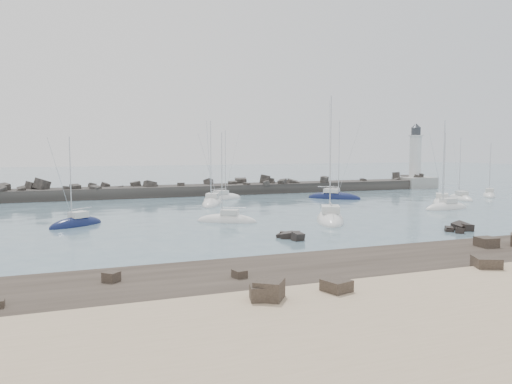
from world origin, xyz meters
TOP-DOWN VIEW (x-y plane):
  - ground at (0.00, 0.00)m, footprint 400.00×400.00m
  - rock_shelf at (0.06, -21.99)m, footprint 140.00×12.00m
  - rock_cluster_near at (-4.36, -8.32)m, footprint 2.53×3.36m
  - rock_cluster_far at (13.97, -10.75)m, footprint 3.32×2.95m
  - breakwater at (-7.86, 38.00)m, footprint 115.00×7.69m
  - lighthouse at (47.00, 38.00)m, footprint 7.00×7.00m
  - sailboat_1 at (-23.10, 6.95)m, footprint 6.55×5.51m
  - sailboat_2 at (0.42, 28.67)m, footprint 8.22×5.42m
  - sailboat_3 at (-6.68, 3.81)m, footprint 7.17×5.49m
  - sailboat_4 at (-3.48, 21.43)m, footprint 6.06×8.89m
  - sailboat_5 at (4.69, -0.10)m, footprint 7.21×10.37m
  - sailboat_6 at (18.58, 23.23)m, footprint 8.53×8.11m
  - sailboat_7 at (25.82, 4.49)m, footprint 7.37×2.67m
  - sailboat_8 at (37.37, 14.10)m, footprint 4.00×7.32m
  - sailboat_9 at (29.67, 9.75)m, footprint 7.60×8.42m
  - sailboat_10 at (46.04, 16.47)m, footprint 5.80×6.06m

SIDE VIEW (x-z plane):
  - ground at x=0.00m, z-range 0.00..0.00m
  - rock_shelf at x=0.06m, z-range -0.92..0.96m
  - rock_cluster_near at x=-4.36m, z-range -0.57..0.78m
  - sailboat_8 at x=37.37m, z-range -5.43..5.69m
  - sailboat_3 at x=-6.68m, z-range -5.48..5.74m
  - sailboat_2 at x=0.42m, z-range -6.12..6.38m
  - sailboat_9 at x=29.67m, z-range -6.72..6.99m
  - sailboat_7 at x=25.82m, z-range -5.65..5.93m
  - sailboat_6 at x=18.58m, z-range -6.95..7.22m
  - sailboat_10 at x=46.04m, z-range -5.04..5.32m
  - sailboat_4 at x=-3.48m, z-range -6.66..6.95m
  - sailboat_1 at x=-23.10m, z-range -5.20..5.48m
  - sailboat_5 at x=4.69m, z-range -7.77..8.08m
  - rock_cluster_far at x=13.97m, z-range -0.48..0.89m
  - breakwater at x=-7.86m, z-range -2.36..2.98m
  - lighthouse at x=47.00m, z-range -4.21..10.39m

